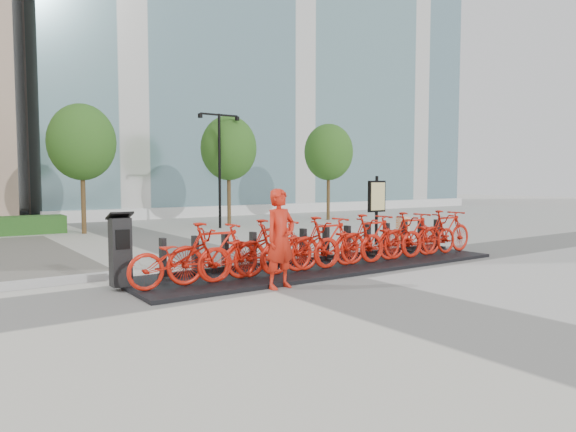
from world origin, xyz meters
TOP-DOWN VIEW (x-y plane):
  - ground at (0.00, 0.00)m, footprint 120.00×120.00m
  - glass_building at (14.00, 26.00)m, footprint 32.00×16.00m
  - tree_1 at (-1.50, 12.00)m, footprint 2.60×2.60m
  - tree_2 at (5.00, 12.00)m, footprint 2.60×2.60m
  - tree_3 at (11.00, 12.00)m, footprint 2.60×2.60m
  - streetlamp at (4.00, 11.00)m, footprint 2.00×0.20m
  - dock_pad at (1.30, 0.30)m, footprint 9.60×2.40m
  - dock_rail_posts at (1.72, 0.77)m, footprint 8.74×0.50m
  - bike_0 at (-2.60, -0.05)m, footprint 2.08×0.72m
  - bike_1 at (-1.88, -0.05)m, footprint 2.01×0.57m
  - bike_2 at (-1.16, -0.05)m, footprint 2.08×0.72m
  - bike_3 at (-0.44, -0.05)m, footprint 2.01×0.57m
  - bike_4 at (0.28, -0.05)m, footprint 2.08×0.72m
  - bike_5 at (1.00, -0.05)m, footprint 2.01×0.57m
  - bike_6 at (1.72, -0.05)m, footprint 2.08×0.72m
  - bike_7 at (2.44, -0.05)m, footprint 2.01×0.57m
  - bike_8 at (3.16, -0.05)m, footprint 2.08×0.72m
  - bike_9 at (3.88, -0.05)m, footprint 2.01×0.57m
  - bike_10 at (4.60, -0.05)m, footprint 2.08×0.72m
  - bike_11 at (5.32, -0.05)m, footprint 2.01×0.57m
  - kiosk at (-3.53, 0.64)m, footprint 0.44×0.37m
  - worker_red at (-0.92, -0.97)m, footprint 0.78×0.58m
  - construction_barrel at (6.44, 2.57)m, footprint 0.60×0.60m
  - map_sign at (5.49, 2.85)m, footprint 0.74×0.15m

SIDE VIEW (x-z plane):
  - ground at x=0.00m, z-range 0.00..0.00m
  - dock_pad at x=1.30m, z-range 0.00..0.08m
  - construction_barrel at x=6.44m, z-range 0.00..0.89m
  - dock_rail_posts at x=1.72m, z-range 0.08..0.93m
  - bike_0 at x=-2.60m, z-range 0.08..1.17m
  - bike_2 at x=-1.16m, z-range 0.08..1.17m
  - bike_4 at x=0.28m, z-range 0.08..1.17m
  - bike_6 at x=1.72m, z-range 0.08..1.17m
  - bike_8 at x=3.16m, z-range 0.08..1.17m
  - bike_10 at x=4.60m, z-range 0.08..1.17m
  - bike_1 at x=-1.88m, z-range 0.08..1.29m
  - bike_3 at x=-0.44m, z-range 0.08..1.29m
  - bike_5 at x=1.00m, z-range 0.08..1.29m
  - bike_7 at x=2.44m, z-range 0.08..1.29m
  - bike_9 at x=3.88m, z-range 0.08..1.29m
  - bike_11 at x=5.32m, z-range 0.08..1.29m
  - kiosk at x=-3.53m, z-range 0.05..1.49m
  - worker_red at x=-0.92m, z-range 0.00..1.95m
  - map_sign at x=5.49m, z-range 0.36..2.62m
  - streetlamp at x=4.00m, z-range 0.63..5.63m
  - tree_1 at x=-1.50m, z-range 1.04..6.14m
  - tree_2 at x=5.00m, z-range 1.04..6.14m
  - tree_3 at x=11.00m, z-range 1.04..6.14m
  - glass_building at x=14.00m, z-range 0.00..24.00m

